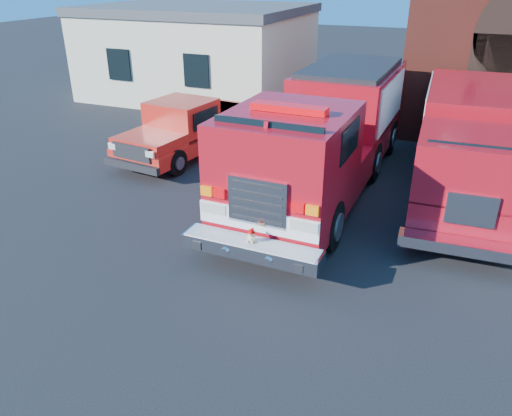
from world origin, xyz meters
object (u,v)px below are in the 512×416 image
at_px(side_building, 200,50).
at_px(fire_engine, 326,133).
at_px(secondary_truck, 469,142).
at_px(pickup_truck, 188,128).

relative_size(side_building, fire_engine, 0.97).
bearing_deg(secondary_truck, pickup_truck, -179.95).
bearing_deg(pickup_truck, fire_engine, -12.05).
relative_size(fire_engine, secondary_truck, 1.19).
height_order(side_building, secondary_truck, side_building).
bearing_deg(pickup_truck, side_building, 115.44).
height_order(pickup_truck, secondary_truck, secondary_truck).
distance_m(pickup_truck, secondary_truck, 9.12).
distance_m(side_building, pickup_truck, 9.41).
bearing_deg(secondary_truck, side_building, 147.32).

